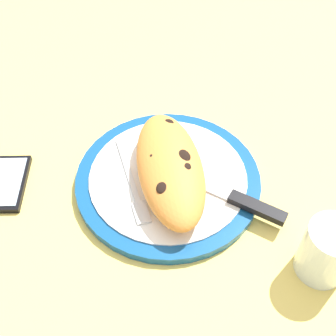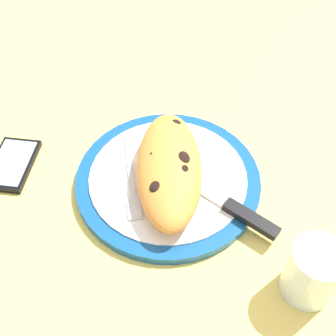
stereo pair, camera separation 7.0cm
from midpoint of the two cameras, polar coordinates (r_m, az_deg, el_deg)
The scene contains 7 objects.
ground_plane at distance 74.26cm, azimuth -2.70°, elevation -2.83°, with size 150.00×150.00×3.00cm, color #EACC60.
plate at distance 72.38cm, azimuth -2.77°, elevation -1.68°, with size 30.04×30.04×1.84cm.
calzone at distance 68.95cm, azimuth -2.46°, elevation -0.08°, with size 25.37×15.46×5.80cm.
fork at distance 70.53cm, azimuth -7.33°, elevation -2.55°, with size 17.84×3.60×0.40cm.
knife at distance 68.43cm, azimuth 6.16°, elevation -4.27°, with size 18.73×14.60×1.20cm.
smartphone at distance 78.30cm, azimuth -22.65°, elevation -1.96°, with size 12.97×10.51×1.16cm.
water_glass at distance 63.68cm, azimuth 16.65°, elevation -10.61°, with size 7.10×7.10×9.09cm.
Camera 1 is at (41.66, -18.09, 57.35)cm, focal length 47.53 mm.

